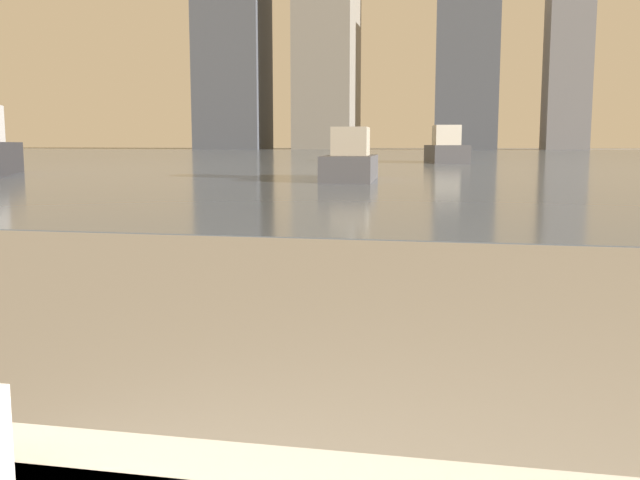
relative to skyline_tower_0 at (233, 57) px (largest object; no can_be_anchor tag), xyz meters
name	(u,v)px	position (x,y,z in m)	size (l,w,h in m)	color
harbor_water	(463,155)	(39.05, -56.00, -15.49)	(180.00, 110.00, 0.01)	slate
harbor_boat_2	(351,161)	(36.52, -99.74, -15.01)	(1.49, 3.65, 1.34)	#4C4C51
harbor_boat_4	(446,149)	(38.38, -81.73, -14.84)	(2.44, 5.07, 1.82)	#4C4C51
skyline_tower_0	(233,57)	(0.00, 0.00, 0.00)	(11.32, 9.91, 30.98)	#4C515B
skyline_tower_2	(467,74)	(39.03, 0.00, -3.55)	(9.62, 9.18, 23.88)	#4C515B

